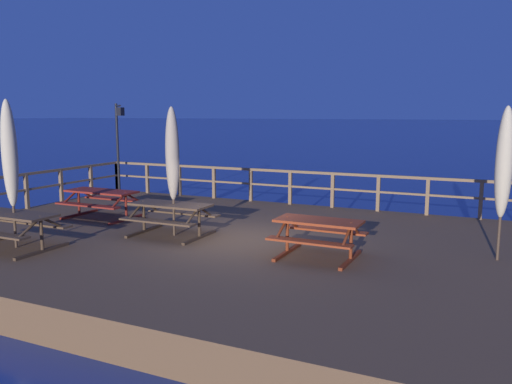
% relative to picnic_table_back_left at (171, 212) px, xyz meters
% --- Properties ---
extents(ground_plane, '(600.00, 600.00, 0.00)m').
position_rel_picnic_table_back_left_xyz_m(ground_plane, '(1.72, 0.34, -1.21)').
color(ground_plane, navy).
extents(wooden_deck, '(15.53, 9.85, 0.65)m').
position_rel_picnic_table_back_left_xyz_m(wooden_deck, '(1.72, 0.34, -0.88)').
color(wooden_deck, brown).
rests_on(wooden_deck, ground).
extents(railing_waterside_far, '(15.33, 0.10, 1.09)m').
position_rel_picnic_table_back_left_xyz_m(railing_waterside_far, '(1.72, 5.11, 0.17)').
color(railing_waterside_far, brown).
rests_on(railing_waterside_far, wooden_deck).
extents(railing_side_left, '(0.10, 9.65, 1.09)m').
position_rel_picnic_table_back_left_xyz_m(railing_side_left, '(-5.90, 0.34, 0.17)').
color(railing_side_left, brown).
rests_on(railing_side_left, wooden_deck).
extents(picnic_table_back_left, '(1.93, 1.42, 0.78)m').
position_rel_picnic_table_back_left_xyz_m(picnic_table_back_left, '(0.00, 0.00, 0.00)').
color(picnic_table_back_left, brown).
rests_on(picnic_table_back_left, wooden_deck).
extents(picnic_table_mid_centre, '(1.71, 1.42, 0.78)m').
position_rel_picnic_table_back_left_xyz_m(picnic_table_mid_centre, '(3.74, -0.32, -0.01)').
color(picnic_table_mid_centre, '#993819').
rests_on(picnic_table_mid_centre, wooden_deck).
extents(picnic_table_mid_left, '(2.12, 1.41, 0.78)m').
position_rel_picnic_table_back_left_xyz_m(picnic_table_mid_left, '(-2.43, -2.40, 0.01)').
color(picnic_table_mid_left, brown).
rests_on(picnic_table_mid_left, wooden_deck).
extents(picnic_table_back_right, '(2.03, 1.41, 0.78)m').
position_rel_picnic_table_back_left_xyz_m(picnic_table_back_right, '(-2.90, 0.92, 0.00)').
color(picnic_table_back_right, maroon).
rests_on(picnic_table_back_right, wooden_deck).
extents(patio_umbrella_tall_mid_left, '(0.32, 0.32, 3.02)m').
position_rel_picnic_table_back_left_xyz_m(patio_umbrella_tall_mid_left, '(0.08, 0.02, 1.36)').
color(patio_umbrella_tall_mid_left, '#4C3828').
rests_on(patio_umbrella_tall_mid_left, wooden_deck).
extents(patio_umbrella_short_front, '(0.32, 0.32, 3.01)m').
position_rel_picnic_table_back_left_xyz_m(patio_umbrella_short_front, '(7.01, 1.00, 1.35)').
color(patio_umbrella_short_front, '#4C3828').
rests_on(patio_umbrella_short_front, wooden_deck).
extents(patio_umbrella_tall_mid_right, '(0.32, 0.32, 3.16)m').
position_rel_picnic_table_back_left_xyz_m(patio_umbrella_tall_mid_right, '(-2.39, -2.34, 1.45)').
color(patio_umbrella_tall_mid_right, '#4C3828').
rests_on(patio_umbrella_tall_mid_right, wooden_deck).
extents(lamp_post_hooked, '(0.59, 0.47, 3.20)m').
position_rel_picnic_table_back_left_xyz_m(lamp_post_hooked, '(-5.19, 4.45, 1.55)').
color(lamp_post_hooked, black).
rests_on(lamp_post_hooked, wooden_deck).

